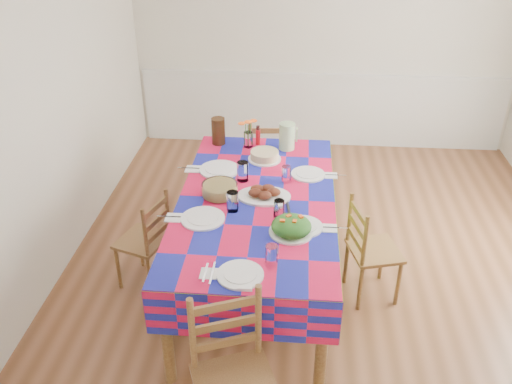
% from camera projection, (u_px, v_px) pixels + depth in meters
% --- Properties ---
extents(room, '(4.58, 5.08, 2.78)m').
position_uv_depth(room, '(335.00, 121.00, 4.10)').
color(room, brown).
rests_on(room, ground).
extents(wainscot, '(4.41, 0.06, 0.92)m').
position_uv_depth(wainscot, '(321.00, 108.00, 6.67)').
color(wainscot, silver).
rests_on(wainscot, room).
extents(dining_table, '(1.18, 2.20, 0.85)m').
position_uv_depth(dining_table, '(257.00, 210.00, 4.12)').
color(dining_table, brown).
rests_on(dining_table, room).
extents(setting_near_head, '(0.47, 0.31, 0.14)m').
position_uv_depth(setting_near_head, '(251.00, 267.00, 3.31)').
color(setting_near_head, white).
rests_on(setting_near_head, dining_table).
extents(setting_left_near, '(0.57, 0.34, 0.15)m').
position_uv_depth(setting_left_near, '(213.00, 212.00, 3.85)').
color(setting_left_near, white).
rests_on(setting_left_near, dining_table).
extents(setting_left_far, '(0.61, 0.36, 0.16)m').
position_uv_depth(setting_left_far, '(227.00, 170.00, 4.39)').
color(setting_left_far, white).
rests_on(setting_left_far, dining_table).
extents(setting_right_near, '(0.52, 0.30, 0.13)m').
position_uv_depth(setting_right_near, '(295.00, 220.00, 3.77)').
color(setting_right_near, white).
rests_on(setting_right_near, dining_table).
extents(setting_right_far, '(0.52, 0.30, 0.13)m').
position_uv_depth(setting_right_far, '(301.00, 174.00, 4.35)').
color(setting_right_far, white).
rests_on(setting_right_far, dining_table).
extents(meat_platter, '(0.41, 0.29, 0.08)m').
position_uv_depth(meat_platter, '(264.00, 194.00, 4.08)').
color(meat_platter, white).
rests_on(meat_platter, dining_table).
extents(salad_platter, '(0.30, 0.30, 0.13)m').
position_uv_depth(salad_platter, '(291.00, 227.00, 3.66)').
color(salad_platter, white).
rests_on(salad_platter, dining_table).
extents(pasta_bowl, '(0.27, 0.27, 0.10)m').
position_uv_depth(pasta_bowl, '(220.00, 190.00, 4.09)').
color(pasta_bowl, white).
rests_on(pasta_bowl, dining_table).
extents(cake, '(0.28, 0.28, 0.08)m').
position_uv_depth(cake, '(265.00, 156.00, 4.62)').
color(cake, white).
rests_on(cake, dining_table).
extents(serving_utensils, '(0.16, 0.35, 0.01)m').
position_uv_depth(serving_utensils, '(284.00, 207.00, 3.97)').
color(serving_utensils, black).
rests_on(serving_utensils, dining_table).
extents(flower_vase, '(0.17, 0.14, 0.27)m').
position_uv_depth(flower_vase, '(248.00, 135.00, 4.80)').
color(flower_vase, white).
rests_on(flower_vase, dining_table).
extents(hot_sauce, '(0.04, 0.04, 0.18)m').
position_uv_depth(hot_sauce, '(258.00, 135.00, 4.86)').
color(hot_sauce, red).
rests_on(hot_sauce, dining_table).
extents(green_pitcher, '(0.14, 0.14, 0.24)m').
position_uv_depth(green_pitcher, '(287.00, 136.00, 4.76)').
color(green_pitcher, '#A8D395').
rests_on(green_pitcher, dining_table).
extents(tea_pitcher, '(0.12, 0.12, 0.24)m').
position_uv_depth(tea_pitcher, '(218.00, 131.00, 4.86)').
color(tea_pitcher, '#331C0B').
rests_on(tea_pitcher, dining_table).
extents(name_card, '(0.09, 0.03, 0.02)m').
position_uv_depth(name_card, '(245.00, 289.00, 3.17)').
color(name_card, white).
rests_on(name_card, dining_table).
extents(chair_near, '(0.57, 0.56, 1.01)m').
position_uv_depth(chair_near, '(233.00, 378.00, 3.06)').
color(chair_near, brown).
rests_on(chair_near, room).
extents(chair_far, '(0.46, 0.44, 0.95)m').
position_uv_depth(chair_far, '(268.00, 161.00, 5.46)').
color(chair_far, brown).
rests_on(chair_far, room).
extents(chair_left, '(0.46, 0.47, 0.85)m').
position_uv_depth(chair_left, '(146.00, 241.00, 4.35)').
color(chair_left, brown).
rests_on(chair_left, room).
extents(chair_right, '(0.46, 0.47, 0.87)m').
position_uv_depth(chair_right, '(370.00, 251.00, 4.21)').
color(chair_right, brown).
rests_on(chair_right, room).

